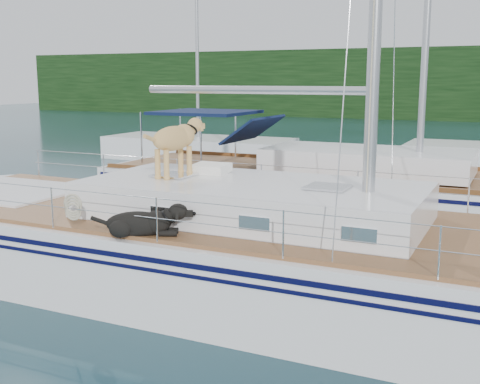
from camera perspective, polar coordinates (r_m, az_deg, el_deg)
The scene contains 6 objects.
ground at distance 10.03m, azimuth -3.11°, elevation -8.98°, with size 120.00×120.00×0.00m, color black.
tree_line at distance 53.49m, azimuth 20.79°, elevation 9.55°, with size 90.00×3.00×6.00m, color black.
shore_bank at distance 54.75m, azimuth 20.74°, elevation 7.05°, with size 92.00×1.00×1.20m, color #595147.
main_sailboat at distance 9.78m, azimuth -2.72°, elevation -5.32°, with size 12.00×3.97×14.01m.
neighbor_sailboat at distance 15.15m, azimuth 7.87°, elevation 0.11°, with size 11.00×3.50×13.30m.
bg_boat_west at distance 25.74m, azimuth -3.96°, elevation 4.09°, with size 8.00×3.00×11.65m.
Camera 1 is at (4.52, -8.30, 3.36)m, focal length 45.00 mm.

